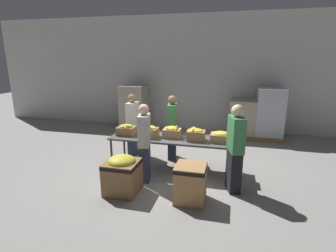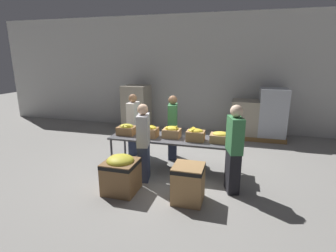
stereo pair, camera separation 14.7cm
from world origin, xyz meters
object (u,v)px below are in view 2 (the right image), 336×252
(sorting_table, at_px, (171,140))
(banana_box_4, at_px, (221,137))
(pallet_stack_0, at_px, (137,108))
(banana_box_1, at_px, (148,131))
(banana_box_2, at_px, (172,132))
(donation_bin_1, at_px, (188,182))
(banana_box_3, at_px, (195,135))
(pallet_stack_2, at_px, (244,119))
(volunteer_1, at_px, (144,143))
(banana_box_0, at_px, (127,129))
(donation_bin_0, at_px, (121,173))
(volunteer_0, at_px, (173,128))
(volunteer_3, at_px, (234,150))
(volunteer_2, at_px, (134,125))
(pallet_stack_1, at_px, (272,115))

(sorting_table, distance_m, banana_box_4, 1.14)
(sorting_table, relative_size, pallet_stack_0, 1.73)
(banana_box_1, distance_m, banana_box_4, 1.64)
(banana_box_2, height_order, donation_bin_1, banana_box_2)
(banana_box_1, distance_m, donation_bin_1, 1.78)
(banana_box_3, xyz_separation_m, donation_bin_1, (0.09, -1.22, -0.54))
(pallet_stack_0, bearing_deg, pallet_stack_2, 1.89)
(banana_box_1, bearing_deg, volunteer_1, -79.73)
(banana_box_0, relative_size, banana_box_2, 1.05)
(banana_box_0, relative_size, banana_box_1, 0.97)
(banana_box_2, xyz_separation_m, banana_box_3, (0.56, -0.10, 0.00))
(donation_bin_0, bearing_deg, pallet_stack_2, 62.33)
(banana_box_0, distance_m, volunteer_0, 1.20)
(volunteer_1, relative_size, volunteer_3, 0.96)
(banana_box_3, height_order, volunteer_2, volunteer_2)
(banana_box_4, height_order, pallet_stack_2, pallet_stack_2)
(volunteer_0, xyz_separation_m, pallet_stack_0, (-1.92, 2.30, -0.02))
(volunteer_0, distance_m, volunteer_3, 2.09)
(volunteer_3, bearing_deg, donation_bin_1, 112.27)
(volunteer_1, bearing_deg, pallet_stack_0, 12.01)
(sorting_table, bearing_deg, pallet_stack_2, 62.03)
(banana_box_4, relative_size, donation_bin_1, 0.64)
(donation_bin_1, xyz_separation_m, pallet_stack_2, (0.99, 4.41, 0.23))
(banana_box_1, xyz_separation_m, donation_bin_0, (-0.14, -1.21, -0.52))
(sorting_table, xyz_separation_m, pallet_stack_1, (2.49, 3.11, 0.08))
(volunteer_0, relative_size, pallet_stack_2, 1.34)
(banana_box_0, distance_m, pallet_stack_1, 4.76)
(banana_box_2, bearing_deg, volunteer_0, 102.86)
(volunteer_3, relative_size, pallet_stack_1, 1.06)
(sorting_table, height_order, volunteer_0, volunteer_0)
(volunteer_0, relative_size, volunteer_2, 1.00)
(pallet_stack_2, bearing_deg, volunteer_1, -118.43)
(banana_box_0, height_order, banana_box_1, banana_box_1)
(donation_bin_1, bearing_deg, donation_bin_0, 180.00)
(volunteer_3, height_order, pallet_stack_0, volunteer_3)
(banana_box_4, xyz_separation_m, pallet_stack_2, (0.53, 3.16, -0.29))
(volunteer_3, bearing_deg, banana_box_2, 47.02)
(volunteer_3, bearing_deg, pallet_stack_1, -31.70)
(pallet_stack_0, bearing_deg, pallet_stack_1, 1.44)
(volunteer_0, distance_m, pallet_stack_0, 3.00)
(donation_bin_0, distance_m, donation_bin_1, 1.33)
(banana_box_4, bearing_deg, volunteer_3, -65.18)
(volunteer_2, bearing_deg, pallet_stack_0, -159.66)
(banana_box_0, height_order, banana_box_2, banana_box_2)
(sorting_table, relative_size, donation_bin_0, 3.70)
(banana_box_0, bearing_deg, donation_bin_1, -35.64)
(banana_box_1, xyz_separation_m, banana_box_3, (1.10, 0.01, -0.00))
(volunteer_0, relative_size, volunteer_1, 1.00)
(banana_box_2, relative_size, donation_bin_0, 0.52)
(volunteer_2, height_order, volunteer_3, volunteer_3)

